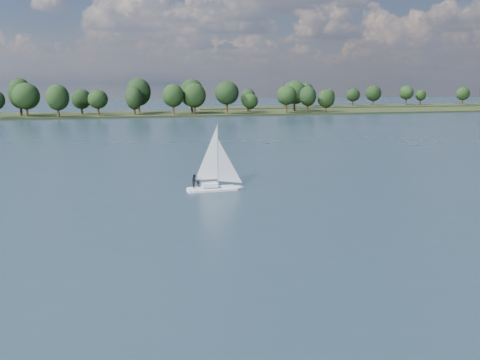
# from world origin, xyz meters

# --- Properties ---
(ground) EXTENTS (700.00, 700.00, 0.00)m
(ground) POSITION_xyz_m (0.00, 100.00, 0.00)
(ground) COLOR #233342
(ground) RESTS_ON ground
(far_shore) EXTENTS (660.00, 40.00, 1.50)m
(far_shore) POSITION_xyz_m (0.00, 212.00, 0.00)
(far_shore) COLOR black
(far_shore) RESTS_ON ground
(far_shore_back) EXTENTS (220.00, 30.00, 1.40)m
(far_shore_back) POSITION_xyz_m (160.00, 260.00, 0.00)
(far_shore_back) COLOR black
(far_shore_back) RESTS_ON ground
(sailboat) EXTENTS (6.74, 2.17, 8.77)m
(sailboat) POSITION_xyz_m (10.66, 43.91, 2.45)
(sailboat) COLOR white
(sailboat) RESTS_ON ground
(treeline) EXTENTS (562.50, 73.41, 18.40)m
(treeline) POSITION_xyz_m (-9.41, 208.08, 8.10)
(treeline) COLOR black
(treeline) RESTS_ON ground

